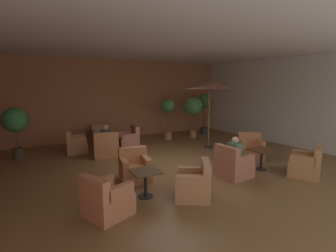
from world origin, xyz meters
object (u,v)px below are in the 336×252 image
at_px(cafe_table_mid_center, 262,154).
at_px(patio_umbrella_tall_red, 210,85).
at_px(armchair_front_left_north, 76,144).
at_px(armchair_mid_center_east, 306,165).
at_px(potted_tree_left_corner, 168,111).
at_px(armchair_front_left_east, 106,148).
at_px(patron_by_window, 105,136).
at_px(armchair_front_right_east, 135,169).
at_px(armchair_mid_center_north, 233,165).
at_px(patron_blue_shirt, 235,151).
at_px(potted_tree_right_corner, 205,104).
at_px(open_laptop, 106,133).
at_px(cafe_table_front_left, 104,138).
at_px(armchair_mid_center_south, 251,149).
at_px(iced_drink_cup, 102,134).
at_px(armchair_front_left_south, 129,140).
at_px(potted_tree_mid_left, 193,108).
at_px(potted_tree_mid_right, 15,122).
at_px(armchair_front_left_west, 101,137).
at_px(cafe_table_front_right, 145,177).
at_px(armchair_front_right_south, 106,200).

height_order(cafe_table_mid_center, patio_umbrella_tall_red, patio_umbrella_tall_red).
bearing_deg(armchair_front_left_north, cafe_table_mid_center, -47.71).
xyz_separation_m(armchair_mid_center_east, potted_tree_left_corner, (-0.80, 6.09, 1.00)).
relative_size(armchair_front_left_east, patron_by_window, 1.39).
xyz_separation_m(armchair_front_right_east, armchair_mid_center_north, (2.41, -1.13, 0.02)).
bearing_deg(cafe_table_mid_center, patron_blue_shirt, -178.52).
xyz_separation_m(potted_tree_right_corner, open_laptop, (-5.34, -0.69, -0.86)).
relative_size(patron_by_window, open_laptop, 2.06).
bearing_deg(cafe_table_mid_center, patron_by_window, 134.02).
distance_m(cafe_table_front_left, armchair_mid_center_south, 5.43).
height_order(armchair_front_left_north, open_laptop, armchair_front_left_north).
relative_size(patio_umbrella_tall_red, iced_drink_cup, 24.30).
relative_size(patio_umbrella_tall_red, patron_blue_shirt, 3.96).
relative_size(cafe_table_mid_center, patron_blue_shirt, 1.07).
relative_size(armchair_mid_center_south, patio_umbrella_tall_red, 0.39).
bearing_deg(armchair_mid_center_north, patron_by_window, 122.79).
bearing_deg(armchair_front_left_south, armchair_front_left_east, -144.49).
distance_m(armchair_mid_center_north, open_laptop, 5.12).
bearing_deg(patron_blue_shirt, patron_by_window, 123.27).
bearing_deg(potted_tree_mid_left, cafe_table_mid_center, -102.00).
bearing_deg(potted_tree_left_corner, armchair_front_right_east, -130.13).
xyz_separation_m(armchair_front_left_east, iced_drink_cup, (0.11, 0.86, 0.34)).
xyz_separation_m(potted_tree_left_corner, potted_tree_mid_right, (-6.01, -0.15, -0.07)).
relative_size(armchair_front_left_east, armchair_mid_center_south, 0.90).
distance_m(cafe_table_mid_center, armchair_mid_center_east, 1.18).
distance_m(armchair_front_left_west, potted_tree_left_corner, 3.17).
bearing_deg(armchair_front_left_south, open_laptop, 173.12).
bearing_deg(potted_tree_left_corner, patron_blue_shirt, -100.01).
bearing_deg(cafe_table_front_right, potted_tree_mid_right, 116.60).
distance_m(armchair_front_left_south, patron_by_window, 1.53).
height_order(armchair_front_right_south, armchair_mid_center_north, armchair_mid_center_north).
bearing_deg(cafe_table_front_left, armchair_front_right_south, -105.87).
distance_m(armchair_front_left_west, cafe_table_front_right, 5.63).
xyz_separation_m(potted_tree_mid_right, potted_tree_right_corner, (8.30, 0.38, 0.27)).
height_order(armchair_front_right_east, potted_tree_mid_left, potted_tree_mid_left).
relative_size(armchair_front_left_south, patio_umbrella_tall_red, 0.33).
xyz_separation_m(armchair_front_left_north, potted_tree_right_corner, (6.43, 0.52, 1.21)).
bearing_deg(potted_tree_mid_right, armchair_front_left_north, -4.19).
distance_m(cafe_table_mid_center, armchair_mid_center_north, 1.18).
height_order(cafe_table_front_right, armchair_mid_center_east, armchair_mid_center_east).
height_order(armchair_front_left_south, potted_tree_mid_left, potted_tree_mid_left).
bearing_deg(potted_tree_mid_left, armchair_front_left_south, -174.34).
bearing_deg(patron_blue_shirt, potted_tree_left_corner, 79.99).
relative_size(cafe_table_front_right, potted_tree_mid_left, 0.33).
height_order(armchair_front_right_south, iced_drink_cup, armchair_front_right_south).
height_order(patron_by_window, open_laptop, patron_by_window).
distance_m(armchair_front_right_east, patron_blue_shirt, 2.73).
distance_m(patron_blue_shirt, patron_by_window, 4.44).
xyz_separation_m(armchair_front_right_east, armchair_mid_center_east, (4.15, -2.11, 0.01)).
bearing_deg(iced_drink_cup, patio_umbrella_tall_red, -23.21).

